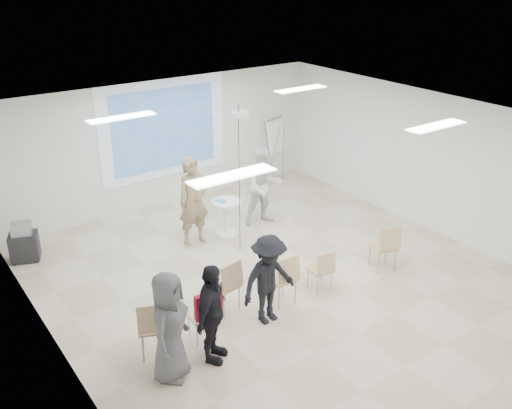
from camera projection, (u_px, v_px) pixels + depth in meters
floor at (281, 282)px, 10.61m from camera, size 8.00×9.00×0.10m
ceiling at (284, 120)px, 9.38m from camera, size 8.00×9.00×0.10m
wall_back at (164, 143)px, 13.40m from camera, size 8.00×0.10×3.00m
wall_left at (50, 275)px, 7.85m from camera, size 0.10×9.00×3.00m
wall_right at (432, 162)px, 12.14m from camera, size 0.10×9.00×3.00m
projection_halo at (164, 129)px, 13.21m from camera, size 3.20×0.01×2.30m
projection_image at (164, 129)px, 13.20m from camera, size 2.60×0.01×1.90m
pedestal_table at (226, 216)px, 12.17m from camera, size 0.69×0.69×0.80m
player_left at (193, 196)px, 11.58m from camera, size 0.78×0.53×2.12m
player_right at (264, 182)px, 12.52m from camera, size 1.08×0.93×1.94m
controller_left at (194, 175)px, 11.73m from camera, size 0.04×0.13×0.04m
controller_right at (250, 166)px, 12.47m from camera, size 0.06×0.11×0.04m
chair_far_left at (154, 324)px, 8.35m from camera, size 0.61×0.63×0.97m
chair_left_mid at (204, 314)px, 8.74m from camera, size 0.43×0.46×0.83m
chair_left_inner at (227, 282)px, 9.46m from camera, size 0.52×0.54×0.94m
chair_center at (284, 276)px, 9.66m from camera, size 0.44×0.47×0.94m
chair_right_inner at (323, 268)px, 10.06m from camera, size 0.41×0.44×0.80m
chair_right_far at (386, 244)px, 10.71m from camera, size 0.57×0.59×0.94m
red_jacket at (208, 305)px, 8.54m from camera, size 0.44×0.14×0.41m
laptop at (223, 283)px, 9.55m from camera, size 0.38×0.31×0.03m
audience_left at (211, 307)px, 8.16m from camera, size 1.22×1.15×1.81m
audience_mid at (269, 274)px, 9.08m from camera, size 1.16×0.67×1.75m
audience_outer at (169, 321)px, 7.82m from camera, size 1.07×1.05×1.86m
flipchart_easel at (275, 135)px, 14.68m from camera, size 0.73×0.57×1.76m
av_cart at (24, 243)px, 11.16m from camera, size 0.65×0.58×0.80m
ceiling_projector at (239, 121)px, 10.69m from camera, size 0.30×0.25×3.00m
fluor_panel_nw at (122, 117)px, 9.84m from camera, size 1.20×0.30×0.02m
fluor_panel_ne at (301, 89)px, 11.96m from camera, size 1.20×0.30×0.02m
fluor_panel_sw at (232, 176)px, 7.23m from camera, size 1.20×0.30×0.02m
fluor_panel_se at (436, 126)px, 9.35m from camera, size 1.20×0.30×0.02m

